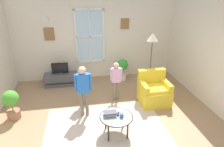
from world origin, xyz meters
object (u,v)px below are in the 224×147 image
television (60,68)px  person_pink_shirt (116,77)px  tv_stand (61,79)px  coffee_table (116,118)px  cup (122,116)px  remote_near_books (118,114)px  potted_plant_by_window (122,67)px  potted_plant_corner (11,103)px  person_blue_shirt (83,86)px  armchair (154,91)px  book_stack (110,114)px  person_black_shirt (83,83)px  floor_lamp (152,43)px

television → person_pink_shirt: size_ratio=0.46×
tv_stand → coffee_table: (1.31, -2.65, 0.21)m
cup → remote_near_books: (-0.05, 0.12, -0.03)m
person_pink_shirt → potted_plant_by_window: (0.48, 1.33, -0.25)m
potted_plant_corner → coffee_table: bearing=-22.7°
cup → potted_plant_corner: bearing=157.2°
tv_stand → remote_near_books: remote_near_books is taller
person_blue_shirt → tv_stand: bearing=109.9°
cup → person_pink_shirt: 1.47m
tv_stand → cup: (1.41, -2.71, 0.28)m
remote_near_books → tv_stand: bearing=117.8°
tv_stand → remote_near_books: (1.37, -2.59, 0.25)m
cup → person_blue_shirt: 1.17m
armchair → remote_near_books: bearing=-139.1°
book_stack → person_black_shirt: (-0.51, 1.24, 0.17)m
coffee_table → cup: (0.10, -0.05, 0.07)m
tv_stand → person_black_shirt: bearing=-63.7°
remote_near_books → floor_lamp: 2.46m
tv_stand → book_stack: bearing=-65.5°
coffee_table → cup: size_ratio=8.40×
potted_plant_by_window → potted_plant_corner: bearing=-150.2°
television → potted_plant_corner: television is taller
television → floor_lamp: bearing=-16.6°
remote_near_books → person_pink_shirt: 1.36m
person_pink_shirt → floor_lamp: bearing=21.9°
armchair → person_black_shirt: bearing=174.6°
coffee_table → potted_plant_corner: bearing=157.3°
tv_stand → floor_lamp: (2.71, -0.81, 1.28)m
tv_stand → person_black_shirt: size_ratio=0.99×
floor_lamp → remote_near_books: bearing=-127.0°
television → cup: bearing=-62.4°
remote_near_books → floor_lamp: bearing=53.0°
armchair → cup: bearing=-135.0°
armchair → person_blue_shirt: person_blue_shirt is taller
cup → floor_lamp: floor_lamp is taller
potted_plant_corner → armchair: bearing=2.2°
armchair → coffee_table: (-1.26, -1.11, 0.08)m
tv_stand → coffee_table: size_ratio=1.46×
remote_near_books → potted_plant_by_window: 2.75m
tv_stand → potted_plant_corner: 1.98m
potted_plant_corner → remote_near_books: bearing=-20.8°
tv_stand → television: (0.00, -0.00, 0.39)m
coffee_table → potted_plant_by_window: potted_plant_by_window is taller
remote_near_books → potted_plant_corner: (-2.38, 0.90, -0.02)m
person_blue_shirt → potted_plant_corner: (-1.69, 0.18, -0.38)m
tv_stand → remote_near_books: bearing=-62.2°
coffee_table → remote_near_books: remote_near_books is taller
television → coffee_table: 2.96m
floor_lamp → armchair: bearing=-100.6°
armchair → television: bearing=149.0°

